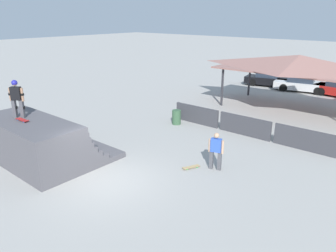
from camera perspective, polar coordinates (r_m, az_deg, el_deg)
name	(u,v)px	position (r m, az deg, el deg)	size (l,w,h in m)	color
ground_plane	(108,181)	(13.17, -10.39, -9.46)	(160.00, 160.00, 0.00)	#A3A09B
quarter_pipe_ramp	(39,143)	(15.41, -21.49, -2.69)	(5.13, 4.16, 1.94)	#565459
skater_on_deck	(16,96)	(15.34, -24.88, 4.71)	(0.67, 0.52, 1.65)	#4C4C51
skateboard_on_deck	(23,120)	(14.99, -24.00, 0.99)	(0.77, 0.22, 0.09)	blue
bystander_walking	(216,149)	(13.68, 8.34, -4.04)	(0.65, 0.34, 1.62)	#4C4C51
skateboard_on_ground	(191,167)	(13.98, 3.96, -7.15)	(0.50, 0.80, 0.09)	green
barrier_fence	(245,126)	(17.98, 13.20, 0.02)	(9.28, 0.12, 1.05)	#3D3D42
pavilion_shelter	(299,63)	(23.24, 21.83, 10.08)	(10.35, 4.83, 3.71)	#2D2D33
trash_bin	(176,117)	(19.35, 1.48, 1.55)	(0.52, 0.52, 0.85)	#385B3D
parked_car_black	(269,79)	(31.41, 17.10, 7.81)	(4.33, 2.43, 1.27)	black
parked_car_white	(302,84)	(29.98, 22.26, 6.74)	(4.65, 2.52, 1.27)	silver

